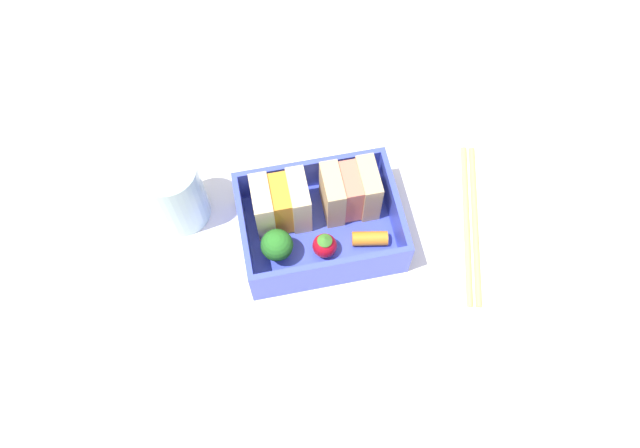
{
  "coord_description": "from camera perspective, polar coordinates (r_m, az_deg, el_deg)",
  "views": [
    {
      "loc": [
        -5.72,
        -28.58,
        62.79
      ],
      "look_at": [
        0.0,
        0.0,
        2.7
      ],
      "focal_mm": 35.0,
      "sensor_mm": 36.0,
      "label": 1
    }
  ],
  "objects": [
    {
      "name": "drinking_glass",
      "position": [
        0.68,
        -13.12,
        2.86
      ],
      "size": [
        6.25,
        6.25,
        9.26
      ],
      "primitive_type": "cylinder",
      "color": "silver",
      "rests_on": "ground_plane"
    },
    {
      "name": "sandwich_left",
      "position": [
        0.66,
        -3.59,
        1.87
      ],
      "size": [
        5.82,
        4.78,
        6.26
      ],
      "color": "beige",
      "rests_on": "bento_tray"
    },
    {
      "name": "bento_tray",
      "position": [
        0.69,
        0.0,
        -0.76
      ],
      "size": [
        16.8,
        12.43,
        1.2
      ],
      "primitive_type": "cube",
      "color": "blue",
      "rests_on": "ground_plane"
    },
    {
      "name": "sandwich_center_left",
      "position": [
        0.67,
        2.76,
        2.99
      ],
      "size": [
        5.82,
        4.78,
        6.26
      ],
      "color": "tan",
      "rests_on": "bento_tray"
    },
    {
      "name": "carrot_stick_far_left",
      "position": [
        0.67,
        4.58,
        -1.33
      ],
      "size": [
        4.01,
        2.21,
        1.56
      ],
      "primitive_type": "cylinder",
      "rotation": [
        1.57,
        0.0,
        1.39
      ],
      "color": "orange",
      "rests_on": "bento_tray"
    },
    {
      "name": "bento_rim",
      "position": [
        0.66,
        0.0,
        0.32
      ],
      "size": [
        16.8,
        12.43,
        4.7
      ],
      "color": "blue",
      "rests_on": "bento_tray"
    },
    {
      "name": "strawberry_far_left",
      "position": [
        0.66,
        0.25,
        -1.98
      ],
      "size": [
        2.63,
        2.63,
        3.23
      ],
      "color": "red",
      "rests_on": "bento_tray"
    },
    {
      "name": "broccoli_floret",
      "position": [
        0.65,
        -3.96,
        -1.97
      ],
      "size": [
        3.41,
        3.41,
        4.33
      ],
      "color": "#8FC76E",
      "rests_on": "bento_tray"
    },
    {
      "name": "chopstick_pair",
      "position": [
        0.72,
        13.68,
        0.2
      ],
      "size": [
        6.74,
        19.49,
        0.7
      ],
      "color": "tan",
      "rests_on": "ground_plane"
    },
    {
      "name": "ground_plane",
      "position": [
        0.7,
        0.0,
        -1.32
      ],
      "size": [
        120.0,
        120.0,
        2.0
      ],
      "primitive_type": "cube",
      "color": "silver"
    }
  ]
}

